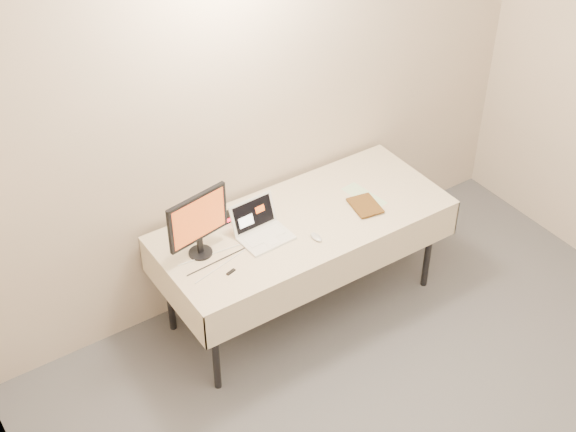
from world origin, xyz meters
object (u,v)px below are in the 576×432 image
laptop (261,228)px  monitor (198,221)px  table (303,227)px  book (354,196)px

laptop → monitor: (-0.39, 0.05, 0.19)m
table → book: (0.31, -0.10, 0.17)m
monitor → book: size_ratio=1.89×
laptop → book: 0.63m
table → monitor: 0.76m
laptop → book: book is taller
table → laptop: 0.32m
table → book: book is taller
table → monitor: (-0.69, 0.06, 0.31)m
laptop → monitor: size_ratio=0.75×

